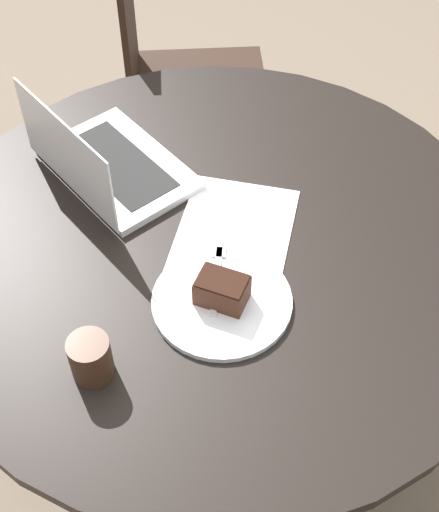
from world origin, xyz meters
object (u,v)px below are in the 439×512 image
(coffee_glass, at_px, (91,358))
(laptop, at_px, (106,164))
(chair, at_px, (176,81))
(plate, at_px, (222,301))

(coffee_glass, bearing_deg, laptop, 34.87)
(coffee_glass, xyz_separation_m, laptop, (0.41, 0.29, -0.01))
(chair, relative_size, laptop, 2.35)
(coffee_glass, bearing_deg, plate, -24.55)
(coffee_glass, height_order, laptop, laptop)
(chair, xyz_separation_m, laptop, (-0.64, -0.27, 0.27))
(laptop, bearing_deg, plate, -4.41)
(plate, height_order, laptop, laptop)
(chair, bearing_deg, plate, 3.93)
(chair, bearing_deg, laptop, -13.03)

